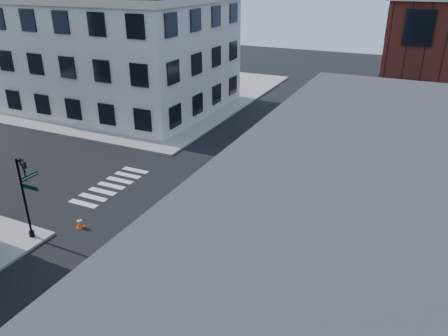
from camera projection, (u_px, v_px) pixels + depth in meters
ground at (206, 208)px, 26.11m from camera, size 120.00×120.00×0.00m
sidewalk_nw at (128, 91)px, 51.52m from camera, size 30.00×30.00×0.15m
building_nw at (110, 52)px, 44.39m from camera, size 22.00×16.00×11.00m
tree_near at (368, 126)px, 30.16m from camera, size 2.69×2.69×4.49m
tree_far at (378, 108)px, 35.24m from camera, size 2.43×2.43×4.07m
signal_pole at (26, 190)px, 22.00m from camera, size 1.29×1.24×4.60m
box_truck at (371, 269)px, 17.93m from camera, size 7.47×2.57×3.33m
traffic_cone at (80, 222)px, 23.97m from camera, size 0.43×0.43×0.65m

